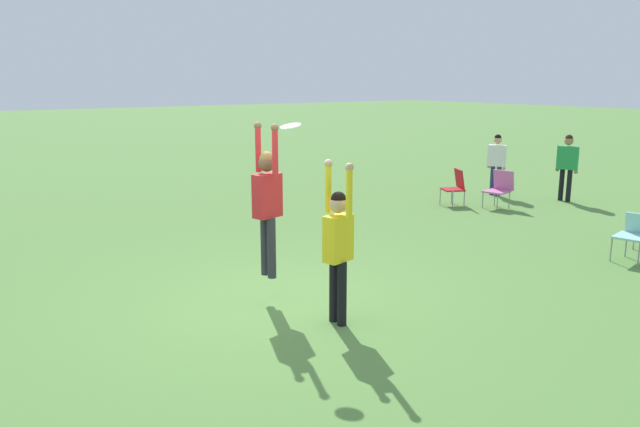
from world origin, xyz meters
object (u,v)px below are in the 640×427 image
Objects in this scene: person_spectator_near at (567,161)px; camping_chair_3 at (456,185)px; person_jumping at (267,197)px; frisbee at (290,126)px; camping_chair_1 at (500,187)px; camping_chair_0 at (637,233)px; person_defending at (338,240)px; person_spectator_far at (497,159)px.

camping_chair_3 is at bearing -130.26° from person_spectator_near.
frisbee is at bearing -101.98° from person_jumping.
frisbee is at bearing 99.10° from camping_chair_1.
frisbee reaches higher than camping_chair_0.
camping_chair_1 is at bearing -167.79° from person_defending.
frisbee is 0.16× the size of person_spectator_far.
person_defending reaches higher than person_spectator_near.
person_spectator_far is (-1.13, 1.23, 0.45)m from camping_chair_1.
camping_chair_1 is at bearing -34.14° from camping_chair_0.
person_spectator_near is 1.74m from person_spectator_far.
person_jumping is 10.04m from person_spectator_near.
person_defending is at bearing 103.90° from camping_chair_1.
person_jumping is 1.31× the size of person_spectator_far.
person_spectator_far is at bearing 114.04° from frisbee.
camping_chair_0 is 0.89× the size of camping_chair_1.
frisbee reaches higher than camping_chair_3.
person_jumping is 9.69m from person_spectator_far.
person_spectator_near is (1.27, 2.63, 0.51)m from camping_chair_3.
person_defending is at bearing -86.42° from person_spectator_near.
camping_chair_1 reaches higher than camping_chair_3.
person_jumping is at bearing 140.37° from camping_chair_3.
person_spectator_near is (-3.13, 9.56, -0.08)m from person_defending.
person_spectator_far is (-0.28, 1.83, 0.47)m from camping_chair_3.
frisbee is 0.29× the size of camping_chair_1.
person_spectator_near is (-2.48, 9.84, -1.45)m from frisbee.
camping_chair_0 is at bearing -53.45° from person_spectator_far.
camping_chair_0 is at bearing -166.08° from camping_chair_3.
person_defending is 8.23m from camping_chair_3.
camping_chair_0 is 4.63m from camping_chair_1.
person_defending is 1.28× the size of person_spectator_far.
person_spectator_near is at bearing -56.25° from camping_chair_0.
person_jumping is 2.35× the size of camping_chair_1.
person_jumping reaches higher than person_spectator_far.
frisbee reaches higher than person_spectator_near.
camping_chair_3 is (-3.17, 7.21, -0.98)m from person_jumping.
frisbee reaches higher than person_defending.
camping_chair_3 is at bearing 117.52° from frisbee.
person_jumping is 1.26× the size of person_spectator_near.
person_spectator_near reaches higher than person_spectator_far.
frisbee is at bearing -90.47° from person_spectator_far.
camping_chair_0 is 0.50× the size of person_spectator_far.
camping_chair_0 is at bearing -58.98° from person_spectator_near.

